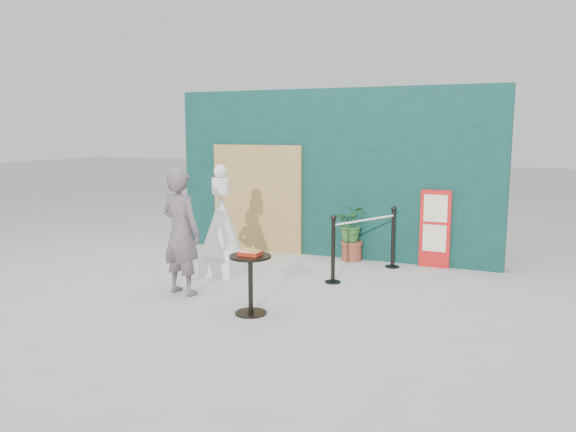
% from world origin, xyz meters
% --- Properties ---
extents(ground, '(60.00, 60.00, 0.00)m').
position_xyz_m(ground, '(0.00, 0.00, 0.00)').
color(ground, '#ADAAA5').
rests_on(ground, ground).
extents(back_wall, '(6.00, 0.30, 3.00)m').
position_xyz_m(back_wall, '(0.00, 3.15, 1.50)').
color(back_wall, '#0A3028').
rests_on(back_wall, ground).
extents(bamboo_fence, '(1.80, 0.08, 2.00)m').
position_xyz_m(bamboo_fence, '(-1.40, 2.94, 1.00)').
color(bamboo_fence, tan).
rests_on(bamboo_fence, ground).
extents(woman, '(0.71, 0.54, 1.76)m').
position_xyz_m(woman, '(-1.08, -0.02, 0.88)').
color(woman, '#62545D').
rests_on(woman, ground).
extents(menu_board, '(0.50, 0.07, 1.30)m').
position_xyz_m(menu_board, '(1.90, 2.95, 0.65)').
color(menu_board, red).
rests_on(menu_board, ground).
extents(statue, '(0.68, 0.68, 1.75)m').
position_xyz_m(statue, '(-1.15, 1.19, 0.71)').
color(statue, silver).
rests_on(statue, ground).
extents(cafe_table, '(0.52, 0.52, 0.75)m').
position_xyz_m(cafe_table, '(0.20, -0.41, 0.50)').
color(cafe_table, black).
rests_on(cafe_table, ground).
extents(food_basket, '(0.26, 0.19, 0.11)m').
position_xyz_m(food_basket, '(0.20, -0.41, 0.79)').
color(food_basket, '#AC2912').
rests_on(food_basket, cafe_table).
extents(planter, '(0.58, 0.50, 0.98)m').
position_xyz_m(planter, '(0.49, 2.87, 0.57)').
color(planter, brown).
rests_on(planter, ground).
extents(stanchion_barrier, '(0.84, 1.54, 1.03)m').
position_xyz_m(stanchion_barrier, '(0.97, 2.02, 0.49)').
color(stanchion_barrier, black).
rests_on(stanchion_barrier, ground).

